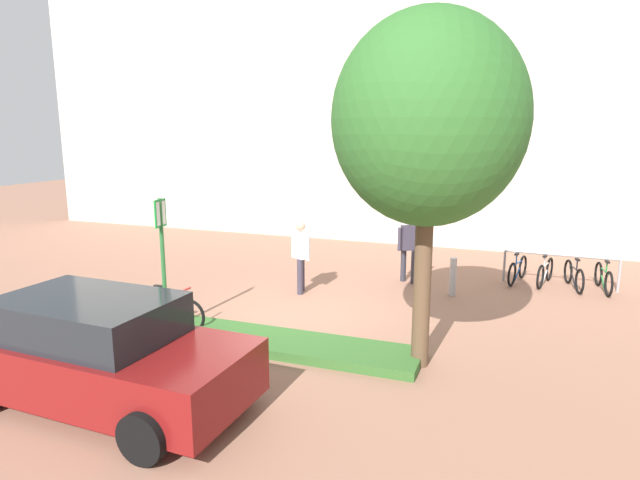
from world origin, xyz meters
name	(u,v)px	position (x,y,z in m)	size (l,w,h in m)	color
ground_plane	(295,316)	(0.00, 0.00, 0.00)	(60.00, 60.00, 0.00)	#936651
building_facade	(393,94)	(0.00, 8.56, 5.00)	(28.00, 1.20, 10.00)	beige
planter_strip	(231,336)	(-0.63, -1.60, 0.08)	(7.00, 1.10, 0.16)	#336028
tree_sidewalk	(429,121)	(2.83, -1.46, 3.94)	(2.95, 2.95, 5.58)	brown
parking_sign_post	(162,246)	(-2.02, -1.60, 1.68)	(0.08, 0.36, 2.57)	#2D7238
bike_at_sign	(168,311)	(-2.06, -1.49, 0.35)	(1.68, 0.42, 0.86)	black
bike_rack_cluster	(559,273)	(5.27, 4.31, 0.35)	(2.66, 1.63, 0.83)	#99999E
bollard_steel	(453,277)	(2.88, 2.64, 0.45)	(0.16, 0.16, 0.90)	#ADADB2
person_casual_tan	(301,252)	(-0.54, 1.62, 0.98)	(0.54, 0.40, 1.72)	#383342
person_suited_navy	(409,244)	(1.69, 3.40, 0.98)	(0.54, 0.41, 1.72)	#2D2D38
car_maroon_wagon	(99,352)	(-1.17, -4.27, 0.76)	(4.37, 2.15, 1.54)	maroon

